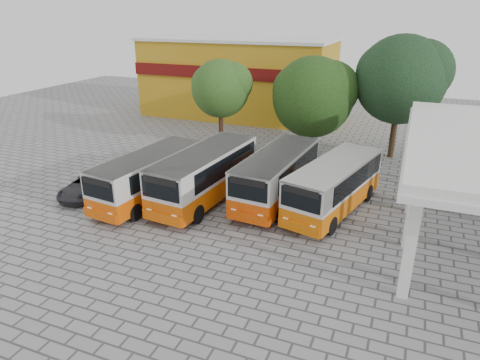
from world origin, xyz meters
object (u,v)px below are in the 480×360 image
at_px(bus_centre_right, 277,174).
at_px(bus_far_right, 334,184).
at_px(parked_car, 87,185).
at_px(bus_far_left, 148,174).
at_px(bus_centre_left, 205,173).

height_order(bus_centre_right, bus_far_right, bus_centre_right).
xyz_separation_m(bus_centre_right, parked_car, (-11.50, -3.71, -1.15)).
bearing_deg(bus_far_right, bus_centre_right, -170.03).
bearing_deg(bus_centre_right, bus_far_left, -154.08).
distance_m(bus_far_left, bus_centre_right, 7.87).
relative_size(bus_far_left, bus_far_right, 0.96).
xyz_separation_m(bus_centre_left, parked_car, (-7.43, -2.06, -1.21)).
xyz_separation_m(bus_centre_left, bus_centre_right, (4.07, 1.65, -0.06)).
height_order(bus_centre_right, parked_car, bus_centre_right).
relative_size(bus_far_left, bus_centre_left, 0.93).
bearing_deg(bus_far_left, bus_centre_left, 27.51).
bearing_deg(parked_car, bus_centre_left, 4.97).
bearing_deg(bus_centre_right, parked_car, -157.73).
distance_m(bus_far_left, bus_far_right, 11.16).
bearing_deg(bus_far_left, bus_centre_right, 28.12).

